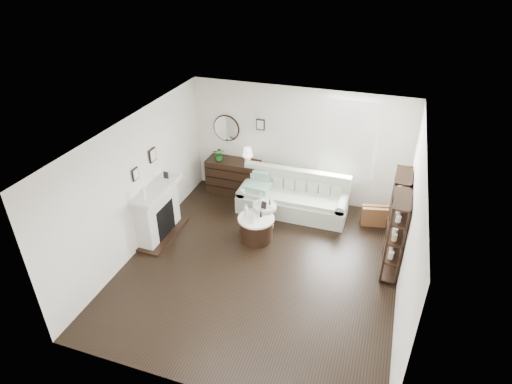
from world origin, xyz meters
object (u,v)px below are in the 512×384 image
(drum_table, at_px, (256,228))
(sofa, at_px, (293,199))
(dresser, at_px, (234,176))
(pedestal_table, at_px, (265,207))

(drum_table, bearing_deg, sofa, 70.24)
(dresser, distance_m, pedestal_table, 1.77)
(drum_table, distance_m, pedestal_table, 0.49)
(dresser, relative_size, pedestal_table, 2.06)
(sofa, distance_m, dresser, 1.65)
(drum_table, bearing_deg, pedestal_table, 80.90)
(dresser, height_order, pedestal_table, dresser)
(sofa, height_order, pedestal_table, sofa)
(sofa, relative_size, drum_table, 3.26)
(sofa, xyz_separation_m, pedestal_table, (-0.40, -0.89, 0.25))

